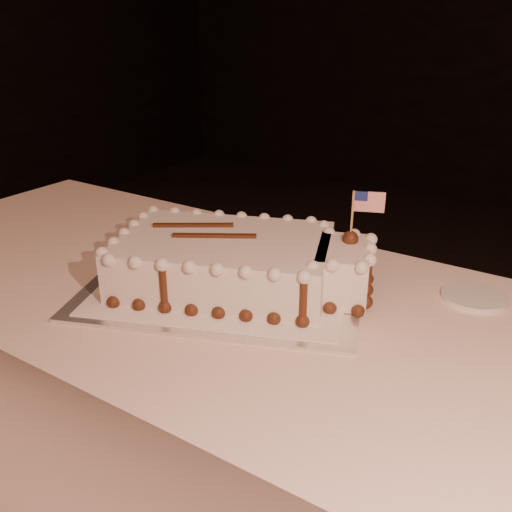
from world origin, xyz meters
The scene contains 5 objects.
banquet_table centered at (0.00, 0.60, 0.38)m, with size 2.40×0.80×0.75m, color #FFD8C5.
cake_board centered at (-0.24, 0.62, 0.75)m, with size 0.58×0.44×0.01m, color silver.
doily centered at (-0.24, 0.62, 0.76)m, with size 0.52×0.39×0.00m, color white.
sheet_cake centered at (-0.21, 0.63, 0.81)m, with size 0.57×0.43×0.22m.
side_plate centered at (0.23, 0.86, 0.76)m, with size 0.13×0.13×0.01m, color silver.
Camera 1 is at (0.42, -0.27, 1.30)m, focal length 40.00 mm.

